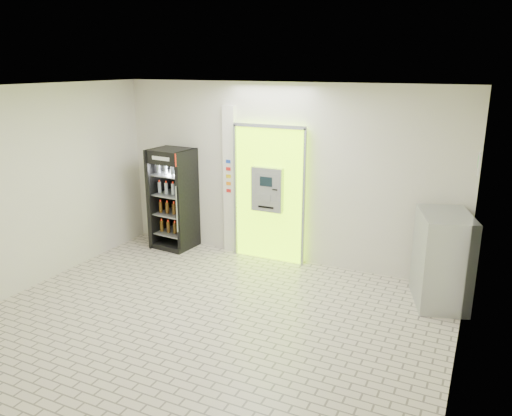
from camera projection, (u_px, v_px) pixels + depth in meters
The scene contains 7 objects.
ground at pixel (209, 321), 6.58m from camera, with size 6.00×6.00×0.00m, color #BFB09E.
room_shell at pixel (205, 186), 6.07m from camera, with size 6.00×6.00×6.00m.
atm_assembly at pixel (270, 193), 8.43m from camera, with size 1.30×0.24×2.33m.
pillar at pixel (230, 181), 8.75m from camera, with size 0.22×0.11×2.60m.
beverage_cooler at pixel (174, 201), 9.07m from camera, with size 0.74×0.68×1.83m.
steel_cabinet at pixel (442, 259), 6.95m from camera, with size 0.93×1.13×1.31m.
exit_sign at pixel (479, 164), 5.98m from camera, with size 0.02×0.22×0.26m.
Camera 1 is at (3.09, -5.07, 3.27)m, focal length 35.00 mm.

